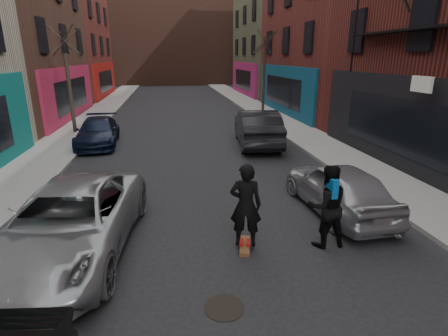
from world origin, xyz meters
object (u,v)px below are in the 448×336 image
object	(u,v)px
skateboarder	(246,205)
manhole	(224,308)
parked_left_far	(70,222)
pedestrian	(327,206)
tree_left_far	(67,71)
parked_left_end	(98,132)
parked_right_far	(338,187)
skateboard	(245,246)
tree_right_far	(264,65)
parked_right_end	(257,128)

from	to	relation	value
skateboarder	manhole	world-z (taller)	skateboarder
parked_left_far	pedestrian	world-z (taller)	pedestrian
tree_left_far	pedestrian	size ratio (longest dim) A/B	3.39
skateboarder	tree_left_far	bearing A→B (deg)	-49.77
parked_left_end	skateboarder	bearing A→B (deg)	-67.76
parked_right_far	skateboard	bearing A→B (deg)	24.17
tree_left_far	pedestrian	distance (m)	16.22
skateboard	parked_left_far	bearing A→B (deg)	-172.75
tree_left_far	manhole	size ratio (longest dim) A/B	9.29
manhole	parked_left_end	bearing A→B (deg)	108.76
parked_right_far	skateboarder	xyz separation A→B (m)	(-2.96, -1.56, 0.35)
parked_right_far	manhole	size ratio (longest dim) A/B	5.89
tree_right_far	skateboard	distance (m)	20.51
tree_right_far	skateboarder	bearing A→B (deg)	-106.18
skateboard	manhole	xyz separation A→B (m)	(-0.77, -1.88, -0.04)
tree_left_far	manhole	world-z (taller)	tree_left_far
tree_left_far	parked_left_end	bearing A→B (deg)	-58.06
skateboard	tree_right_far	bearing A→B (deg)	87.28
parked_left_end	manhole	bearing A→B (deg)	-74.30
parked_left_end	manhole	distance (m)	13.19
tree_left_far	tree_right_far	xyz separation A→B (m)	(12.40, 6.00, 0.15)
skateboarder	parked_left_far	bearing A→B (deg)	7.25
parked_right_end	skateboard	bearing A→B (deg)	80.58
tree_left_far	parked_right_end	xyz separation A→B (m)	(9.40, -4.02, -2.52)
tree_left_far	parked_right_far	world-z (taller)	tree_left_far
tree_right_far	parked_right_far	bearing A→B (deg)	-98.51
parked_left_end	pedestrian	bearing A→B (deg)	-60.58
tree_right_far	parked_left_end	size ratio (longest dim) A/B	1.52
parked_right_end	pedestrian	size ratio (longest dim) A/B	2.71
tree_left_far	parked_left_far	size ratio (longest dim) A/B	1.21
parked_left_far	parked_left_end	xyz separation A→B (m)	(-1.24, 10.18, -0.10)
pedestrian	manhole	world-z (taller)	pedestrian
skateboard	parked_left_end	bearing A→B (deg)	128.76
parked_left_far	parked_right_end	size ratio (longest dim) A/B	1.04
parked_left_far	parked_right_end	world-z (taller)	parked_right_end
parked_left_far	manhole	size ratio (longest dim) A/B	7.71
skateboard	manhole	bearing A→B (deg)	-98.76
parked_left_far	parked_left_end	world-z (taller)	parked_left_far
parked_left_far	parked_left_end	bearing A→B (deg)	103.12
parked_left_end	pedestrian	distance (m)	12.71
parked_left_far	tree_left_far	bearing A→B (deg)	109.17
tree_left_far	tree_right_far	bearing A→B (deg)	25.82
parked_left_end	skateboard	xyz separation A→B (m)	(5.01, -10.59, -0.60)
parked_left_end	parked_right_end	world-z (taller)	parked_right_end
parked_left_end	skateboarder	size ratio (longest dim) A/B	2.34
tree_right_far	parked_left_end	xyz separation A→B (m)	(-10.64, -8.82, -2.88)
tree_left_far	manhole	xyz separation A→B (m)	(6.00, -15.30, -3.37)
parked_left_far	skateboard	bearing A→B (deg)	-0.03
parked_left_far	parked_right_far	xyz separation A→B (m)	(6.73, 1.15, -0.05)
tree_right_far	parked_right_far	xyz separation A→B (m)	(-2.67, -17.86, -2.83)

